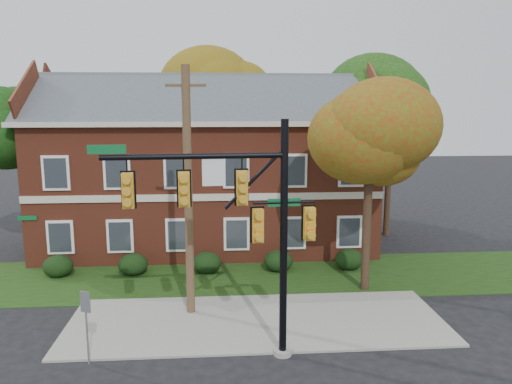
{
  "coord_description": "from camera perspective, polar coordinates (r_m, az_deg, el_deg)",
  "views": [
    {
      "loc": [
        -1.32,
        -16.52,
        8.06
      ],
      "look_at": [
        0.12,
        3.0,
        4.62
      ],
      "focal_mm": 35.0,
      "sensor_mm": 36.0,
      "label": 1
    }
  ],
  "objects": [
    {
      "name": "tree_far_rear",
      "position": [
        36.33,
        -3.24,
        11.19
      ],
      "size": [
        6.84,
        6.46,
        11.52
      ],
      "color": "black",
      "rests_on": "ground"
    },
    {
      "name": "sidewalk",
      "position": [
        19.31,
        0.08,
        -14.56
      ],
      "size": [
        14.0,
        5.0,
        0.08
      ],
      "primitive_type": "cube",
      "color": "gray",
      "rests_on": "ground"
    },
    {
      "name": "apartment_building",
      "position": [
        28.65,
        -5.57,
        3.77
      ],
      "size": [
        18.8,
        8.8,
        9.74
      ],
      "color": "brown",
      "rests_on": "ground"
    },
    {
      "name": "traffic_signal",
      "position": [
        15.29,
        -1.83,
        -2.57
      ],
      "size": [
        6.83,
        0.84,
        7.63
      ],
      "rotation": [
        0.0,
        0.0,
        0.08
      ],
      "color": "gray",
      "rests_on": "ground"
    },
    {
      "name": "tree_right_rear",
      "position": [
        31.2,
        15.94,
        9.71
      ],
      "size": [
        6.3,
        5.95,
        10.62
      ],
      "color": "black",
      "rests_on": "ground"
    },
    {
      "name": "grass_strip",
      "position": [
        23.95,
        -0.83,
        -9.64
      ],
      "size": [
        30.0,
        6.0,
        0.04
      ],
      "primitive_type": "cube",
      "color": "#193811",
      "rests_on": "ground"
    },
    {
      "name": "utility_pole",
      "position": [
        18.84,
        -7.75,
        -0.06
      ],
      "size": [
        1.48,
        0.35,
        9.47
      ],
      "rotation": [
        0.0,
        0.0,
        -0.11
      ],
      "color": "brown",
      "rests_on": "ground"
    },
    {
      "name": "hedge_left",
      "position": [
        24.77,
        -13.87,
        -8.04
      ],
      "size": [
        1.4,
        1.26,
        1.05
      ],
      "primitive_type": "ellipsoid",
      "color": "black",
      "rests_on": "ground"
    },
    {
      "name": "sign_post",
      "position": [
        16.73,
        -18.85,
        -13.19
      ],
      "size": [
        0.34,
        0.18,
        2.4
      ],
      "rotation": [
        0.0,
        0.0,
        -0.41
      ],
      "color": "slate",
      "rests_on": "ground"
    },
    {
      "name": "hedge_far_right",
      "position": [
        25.22,
        10.59,
        -7.58
      ],
      "size": [
        1.4,
        1.26,
        1.05
      ],
      "primitive_type": "ellipsoid",
      "color": "black",
      "rests_on": "ground"
    },
    {
      "name": "hedge_far_left",
      "position": [
        25.59,
        -21.69,
        -7.88
      ],
      "size": [
        1.4,
        1.26,
        1.05
      ],
      "primitive_type": "ellipsoid",
      "color": "black",
      "rests_on": "ground"
    },
    {
      "name": "hedge_right",
      "position": [
        24.57,
        2.59,
        -7.89
      ],
      "size": [
        1.4,
        1.26,
        1.05
      ],
      "primitive_type": "ellipsoid",
      "color": "black",
      "rests_on": "ground"
    },
    {
      "name": "hedge_center",
      "position": [
        24.42,
        -5.67,
        -8.04
      ],
      "size": [
        1.4,
        1.26,
        1.05
      ],
      "primitive_type": "ellipsoid",
      "color": "black",
      "rests_on": "ground"
    },
    {
      "name": "tree_left_rear",
      "position": [
        29.3,
        -25.19,
        6.34
      ],
      "size": [
        5.4,
        5.1,
        8.88
      ],
      "color": "black",
      "rests_on": "ground"
    },
    {
      "name": "tree_near_right",
      "position": [
        21.46,
        13.62,
        5.98
      ],
      "size": [
        4.5,
        4.25,
        8.58
      ],
      "color": "black",
      "rests_on": "ground"
    },
    {
      "name": "ground",
      "position": [
        18.43,
        0.33,
        -15.96
      ],
      "size": [
        120.0,
        120.0,
        0.0
      ],
      "primitive_type": "plane",
      "color": "black",
      "rests_on": "ground"
    }
  ]
}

